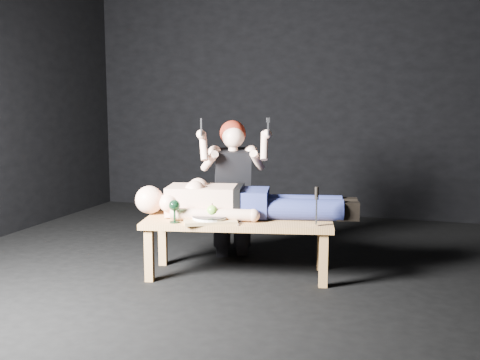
{
  "coord_description": "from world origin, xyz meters",
  "views": [
    {
      "loc": [
        1.51,
        -4.27,
        1.37
      ],
      "look_at": [
        0.16,
        -0.05,
        0.75
      ],
      "focal_mm": 43.01,
      "sensor_mm": 36.0,
      "label": 1
    }
  ],
  "objects_px": {
    "goblet": "(174,211)",
    "lying_man": "(246,198)",
    "kneeling_woman": "(232,187)",
    "serving_tray": "(210,220)",
    "carving_knife": "(316,206)",
    "table": "(238,247)"
  },
  "relations": [
    {
      "from": "goblet",
      "to": "carving_knife",
      "type": "height_order",
      "value": "carving_knife"
    },
    {
      "from": "kneeling_woman",
      "to": "goblet",
      "type": "bearing_deg",
      "value": -126.58
    },
    {
      "from": "goblet",
      "to": "carving_knife",
      "type": "distance_m",
      "value": 1.06
    },
    {
      "from": "table",
      "to": "lying_man",
      "type": "bearing_deg",
      "value": 67.08
    },
    {
      "from": "kneeling_woman",
      "to": "serving_tray",
      "type": "distance_m",
      "value": 0.69
    },
    {
      "from": "serving_tray",
      "to": "carving_knife",
      "type": "height_order",
      "value": "carving_knife"
    },
    {
      "from": "serving_tray",
      "to": "goblet",
      "type": "height_order",
      "value": "goblet"
    },
    {
      "from": "kneeling_woman",
      "to": "goblet",
      "type": "distance_m",
      "value": 0.81
    },
    {
      "from": "lying_man",
      "to": "goblet",
      "type": "bearing_deg",
      "value": -149.79
    },
    {
      "from": "table",
      "to": "carving_knife",
      "type": "relative_size",
      "value": 5.0
    },
    {
      "from": "goblet",
      "to": "lying_man",
      "type": "bearing_deg",
      "value": 41.93
    },
    {
      "from": "table",
      "to": "carving_knife",
      "type": "xyz_separation_m",
      "value": [
        0.62,
        -0.05,
        0.37
      ]
    },
    {
      "from": "lying_man",
      "to": "serving_tray",
      "type": "xyz_separation_m",
      "value": [
        -0.2,
        -0.28,
        -0.13
      ]
    },
    {
      "from": "kneeling_woman",
      "to": "serving_tray",
      "type": "xyz_separation_m",
      "value": [
        0.04,
        -0.67,
        -0.15
      ]
    },
    {
      "from": "serving_tray",
      "to": "carving_knife",
      "type": "bearing_deg",
      "value": 7.75
    },
    {
      "from": "table",
      "to": "serving_tray",
      "type": "relative_size",
      "value": 3.71
    },
    {
      "from": "table",
      "to": "lying_man",
      "type": "height_order",
      "value": "lying_man"
    },
    {
      "from": "goblet",
      "to": "carving_knife",
      "type": "relative_size",
      "value": 0.61
    },
    {
      "from": "table",
      "to": "goblet",
      "type": "relative_size",
      "value": 8.27
    },
    {
      "from": "table",
      "to": "kneeling_woman",
      "type": "relative_size",
      "value": 1.18
    },
    {
      "from": "table",
      "to": "lying_man",
      "type": "relative_size",
      "value": 0.91
    },
    {
      "from": "kneeling_woman",
      "to": "goblet",
      "type": "relative_size",
      "value": 7.02
    }
  ]
}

